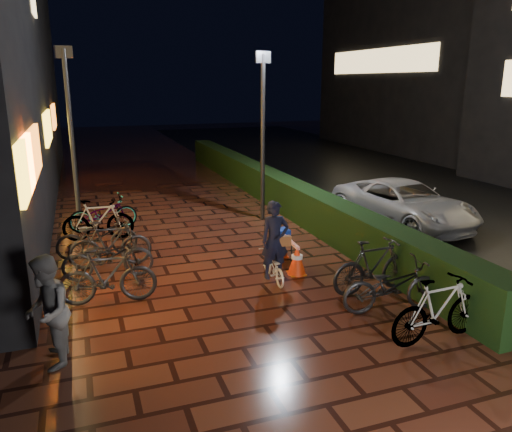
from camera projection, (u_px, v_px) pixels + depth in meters
name	position (u px, v px, depth m)	size (l,w,h in m)	color
ground	(265.00, 326.00, 8.23)	(80.00, 80.00, 0.00)	#381911
asphalt_road	(477.00, 209.00, 15.69)	(11.00, 60.00, 0.01)	black
hedge	(273.00, 188.00, 16.45)	(0.70, 20.00, 1.00)	black
bystander_person	(47.00, 312.00, 6.89)	(0.79, 0.62, 1.63)	#58585B
van	(404.00, 203.00, 13.90)	(2.02, 4.39, 1.22)	#AFAFB4
lamp_post_hedge	(263.00, 130.00, 13.99)	(0.45, 0.14, 4.69)	black
lamp_post_sf	(71.00, 129.00, 13.63)	(0.46, 0.13, 4.81)	black
cyclist	(274.00, 252.00, 9.89)	(0.61, 1.18, 1.67)	white
traffic_barrier	(288.00, 251.00, 10.90)	(0.47, 1.54, 0.62)	#FF380D
cart_assembly	(280.00, 237.00, 11.25)	(0.55, 0.57, 0.98)	black
parked_bikes_storefront	(103.00, 238.00, 11.22)	(2.10, 5.63, 1.05)	black
parked_bikes_hedge	(399.00, 286.00, 8.57)	(1.97, 2.52, 1.05)	black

